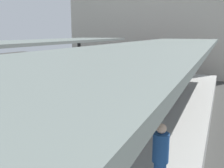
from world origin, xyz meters
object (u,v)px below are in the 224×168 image
Objects in this scene: platform_sign at (148,76)px; litter_bin at (149,89)px; passenger_near_bench at (160,159)px; commuter_train at (118,77)px; platform_bench at (114,117)px; passenger_mid_platform at (79,72)px.

litter_bin is at bearing 102.69° from platform_sign.
platform_sign is 2.90m from litter_bin.
passenger_near_bench reaches higher than litter_bin.
commuter_train is 6.78× the size of platform_sign.
commuter_train is 10.70× the size of platform_bench.
litter_bin is at bearing 106.70° from passenger_near_bench.
platform_bench is at bearing 127.76° from passenger_near_bench.
platform_sign is 1.31× the size of passenger_near_bench.
passenger_near_bench is at bearing -71.66° from platform_sign.
passenger_near_bench is (5.19, -10.16, 0.15)m from commuter_train.
commuter_train is at bearing 1.77° from passenger_mid_platform.
commuter_train is 2.94m from passenger_mid_platform.
passenger_mid_platform is (-8.12, 10.07, 0.00)m from passenger_near_bench.
platform_bench is 1.75× the size of litter_bin.
passenger_near_bench reaches higher than platform_bench.
litter_bin is at bearing 91.07° from platform_bench.
passenger_mid_platform is at bearing 128.90° from passenger_near_bench.
passenger_near_bench is (2.60, -8.67, 0.48)m from litter_bin.
commuter_train is 18.73× the size of litter_bin.
passenger_mid_platform is (-5.62, 6.84, 0.42)m from platform_bench.
platform_bench is 0.83× the size of passenger_mid_platform.
platform_sign is (3.17, -4.05, 0.90)m from commuter_train.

